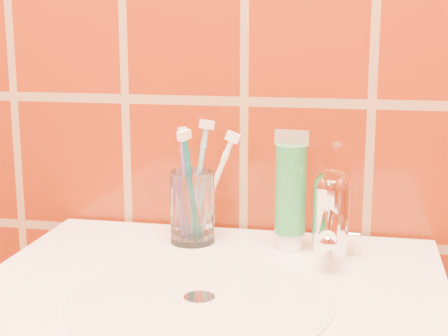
# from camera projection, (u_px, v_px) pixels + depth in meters

# --- Properties ---
(glass_tumbler) EXTENTS (0.08, 0.08, 0.10)m
(glass_tumbler) POSITION_uv_depth(u_px,v_px,m) (192.00, 207.00, 0.96)
(glass_tumbler) COLOR white
(glass_tumbler) RESTS_ON pedestal_sink
(toothpaste_tube) EXTENTS (0.05, 0.04, 0.17)m
(toothpaste_tube) POSITION_uv_depth(u_px,v_px,m) (291.00, 195.00, 0.93)
(toothpaste_tube) COLOR white
(toothpaste_tube) RESTS_ON pedestal_sink
(faucet) EXTENTS (0.05, 0.11, 0.12)m
(faucet) POSITION_uv_depth(u_px,v_px,m) (331.00, 210.00, 0.90)
(faucet) COLOR white
(faucet) RESTS_ON pedestal_sink
(toothbrush_0) EXTENTS (0.08, 0.08, 0.18)m
(toothbrush_0) POSITION_uv_depth(u_px,v_px,m) (198.00, 181.00, 0.97)
(toothbrush_0) COLOR #79B4D7
(toothbrush_0) RESTS_ON glass_tumbler
(toothbrush_1) EXTENTS (0.08, 0.08, 0.16)m
(toothbrush_1) POSITION_uv_depth(u_px,v_px,m) (213.00, 188.00, 0.96)
(toothbrush_1) COLOR white
(toothbrush_1) RESTS_ON glass_tumbler
(toothbrush_2) EXTENTS (0.06, 0.08, 0.18)m
(toothbrush_2) POSITION_uv_depth(u_px,v_px,m) (191.00, 188.00, 0.94)
(toothbrush_2) COLOR #0C5F68
(toothbrush_2) RESTS_ON glass_tumbler
(toothbrush_3) EXTENTS (0.06, 0.09, 0.17)m
(toothbrush_3) POSITION_uv_depth(u_px,v_px,m) (184.00, 185.00, 0.97)
(toothbrush_3) COLOR #71408A
(toothbrush_3) RESTS_ON glass_tumbler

